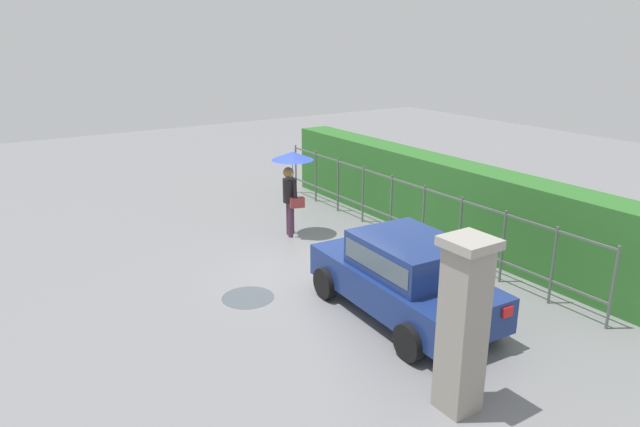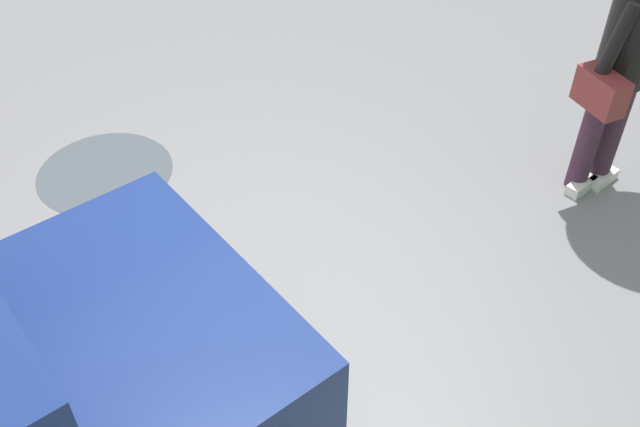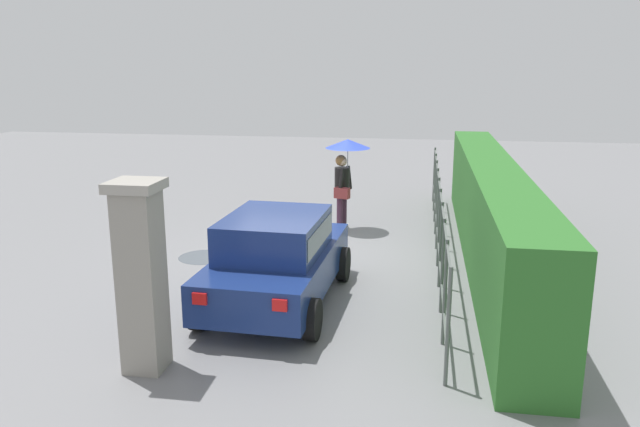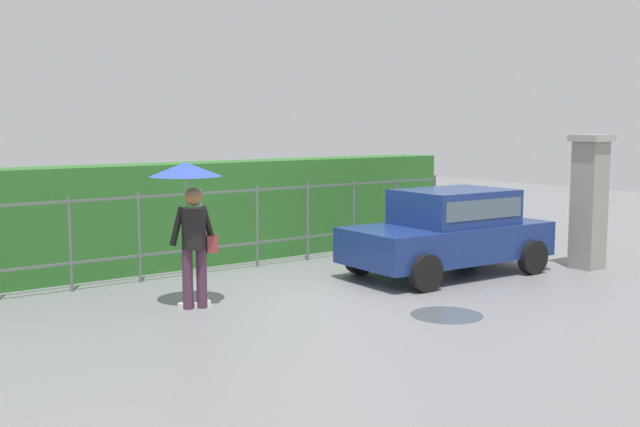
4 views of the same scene
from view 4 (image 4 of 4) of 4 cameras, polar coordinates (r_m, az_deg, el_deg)
The scene contains 7 objects.
ground_plane at distance 11.86m, azimuth 2.59°, elevation -6.00°, with size 40.00×40.00×0.00m, color slate.
car at distance 13.41m, azimuth 9.70°, elevation -1.11°, with size 3.81×2.01×1.48m.
pedestrian at distance 10.86m, azimuth -9.74°, elevation 1.03°, with size 1.01×1.01×2.08m.
gate_pillar at distance 14.53m, azimuth 19.52°, elevation 0.93°, with size 0.60×0.60×2.42m.
fence_section at distance 13.62m, azimuth -6.78°, elevation -0.86°, with size 10.34×0.05×1.50m.
hedge_row at distance 14.45m, azimuth -8.73°, elevation 0.05°, with size 11.29×0.90×1.90m, color #2D6B28.
puddle_near at distance 10.68m, azimuth 9.48°, elevation -7.51°, with size 1.00×1.00×0.00m, color #4C545B.
Camera 4 is at (-7.38, -8.91, 2.62)m, focal length 42.69 mm.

